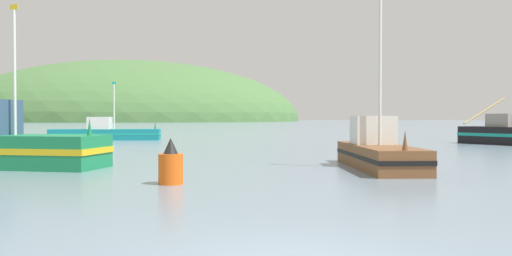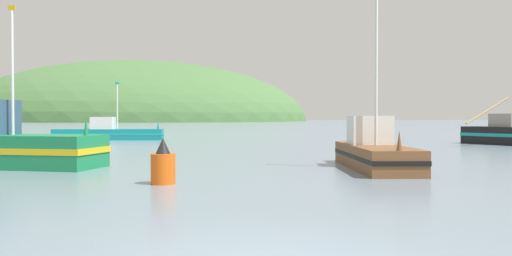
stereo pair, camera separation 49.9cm
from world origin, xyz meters
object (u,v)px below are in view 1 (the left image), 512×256
object	(u,v)px
fishing_boat_teal	(105,133)
channel_buoy	(171,165)
fishing_boat_black	(512,134)
fishing_boat_brown	(378,152)

from	to	relation	value
fishing_boat_teal	channel_buoy	size ratio (longest dim) A/B	6.72
fishing_boat_black	channel_buoy	distance (m)	31.36
fishing_boat_black	fishing_boat_brown	bearing A→B (deg)	-72.43
fishing_boat_brown	channel_buoy	size ratio (longest dim) A/B	5.16
fishing_boat_brown	fishing_boat_black	xyz separation A→B (m)	(15.78, 15.93, 0.14)
fishing_boat_teal	channel_buoy	bearing A→B (deg)	-74.84
fishing_boat_black	fishing_boat_teal	world-z (taller)	fishing_boat_teal
fishing_boat_brown	channel_buoy	xyz separation A→B (m)	(-8.15, -4.33, -0.07)
fishing_boat_brown	fishing_boat_black	distance (m)	22.43
fishing_boat_brown	fishing_boat_black	size ratio (longest dim) A/B	0.70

